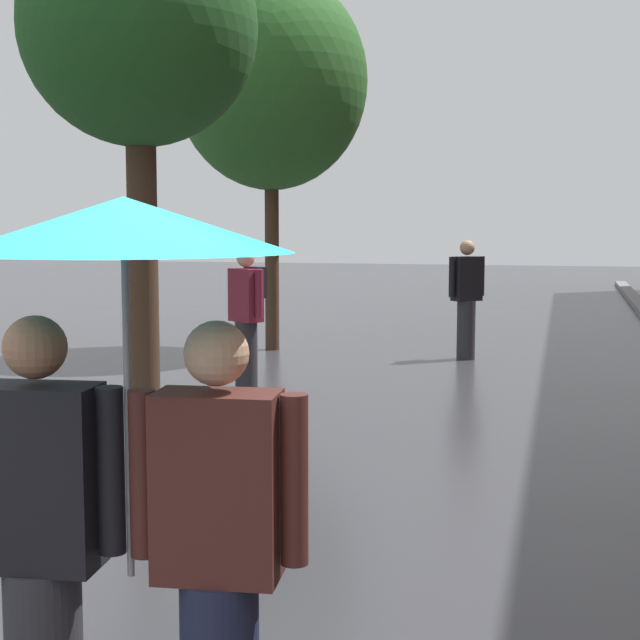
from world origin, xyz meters
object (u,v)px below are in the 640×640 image
at_px(pedestrian_walking_far, 466,296).
at_px(couple_under_umbrella, 127,410).
at_px(street_tree_1, 139,31).
at_px(pedestrian_walking_midground, 247,315).
at_px(street_tree_2, 271,82).

bearing_deg(pedestrian_walking_far, couple_under_umbrella, -90.20).
relative_size(street_tree_1, couple_under_umbrella, 2.54).
bearing_deg(pedestrian_walking_midground, street_tree_2, 102.24).
relative_size(street_tree_1, pedestrian_walking_far, 3.09).
distance_m(couple_under_umbrella, pedestrian_walking_far, 10.90).
height_order(street_tree_1, couple_under_umbrella, street_tree_1).
height_order(pedestrian_walking_midground, pedestrian_walking_far, pedestrian_walking_far).
height_order(couple_under_umbrella, pedestrian_walking_far, couple_under_umbrella).
bearing_deg(street_tree_1, couple_under_umbrella, -66.07).
height_order(street_tree_1, pedestrian_walking_midground, street_tree_1).
relative_size(couple_under_umbrella, pedestrian_walking_far, 1.22).
bearing_deg(street_tree_1, pedestrian_walking_far, 54.79).
distance_m(pedestrian_walking_midground, pedestrian_walking_far, 3.87).
bearing_deg(street_tree_2, pedestrian_walking_far, -5.79).
distance_m(street_tree_2, pedestrian_walking_midground, 4.74).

